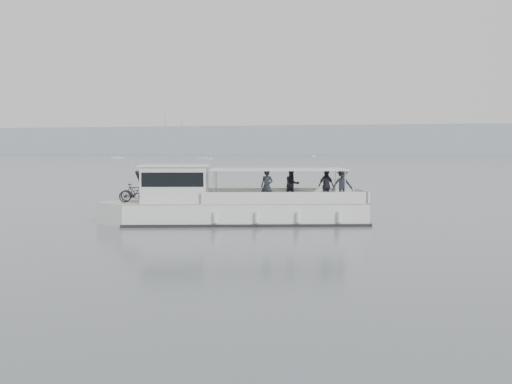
# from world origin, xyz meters

# --- Properties ---
(ground) EXTENTS (1400.00, 1400.00, 0.00)m
(ground) POSITION_xyz_m (0.00, 0.00, 0.00)
(ground) COLOR slate
(ground) RESTS_ON ground
(headland) EXTENTS (1400.00, 90.00, 28.00)m
(headland) POSITION_xyz_m (0.00, 560.00, 14.00)
(headland) COLOR #939EA8
(headland) RESTS_ON ground
(tour_boat) EXTENTS (13.72, 6.10, 5.74)m
(tour_boat) POSITION_xyz_m (-1.78, 1.75, 0.94)
(tour_boat) COLOR silver
(tour_boat) RESTS_ON ground
(moored_fleet) EXTENTS (400.67, 354.80, 9.51)m
(moored_fleet) POSITION_xyz_m (-74.16, 191.69, 0.36)
(moored_fleet) COLOR silver
(moored_fleet) RESTS_ON ground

